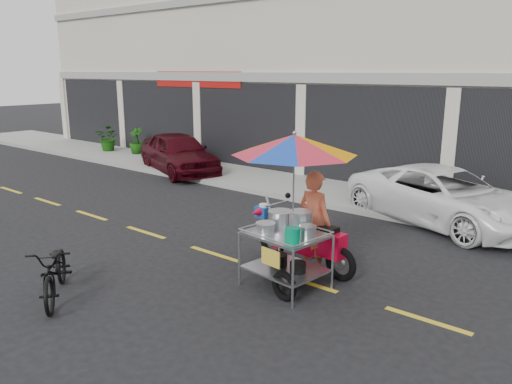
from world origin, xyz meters
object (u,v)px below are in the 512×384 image
Objects in this scene: maroon_sedan at (179,153)px; food_vendor_rig at (300,188)px; near_bicycle at (56,271)px; white_pickup at (444,196)px.

maroon_sedan is 1.61× the size of food_vendor_rig.
food_vendor_rig is at bearing -2.79° from near_bicycle.
food_vendor_rig reaches higher than white_pickup.
white_pickup is 2.69× the size of near_bicycle.
white_pickup reaches higher than near_bicycle.
white_pickup is (8.72, -0.11, -0.05)m from maroon_sedan.
near_bicycle is at bearing -122.83° from maroon_sedan.
maroon_sedan is at bearing 156.14° from food_vendor_rig.
food_vendor_rig reaches higher than near_bicycle.
food_vendor_rig reaches higher than maroon_sedan.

